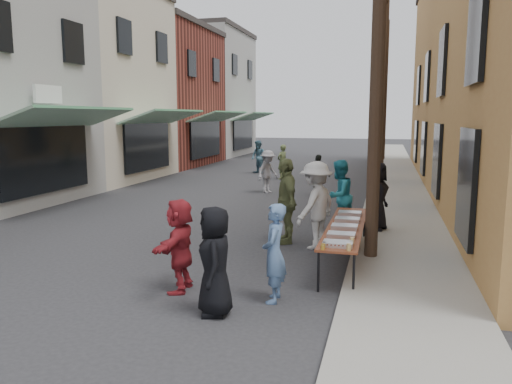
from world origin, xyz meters
The scene contains 27 objects.
ground centered at (0.00, 0.00, 0.00)m, with size 120.00×120.00×0.00m, color #28282B.
sidewalk centered at (5.00, 15.00, 0.05)m, with size 2.20×60.00×0.10m, color gray.
storefront_row centered at (-10.00, 14.96, 4.12)m, with size 8.00×37.00×9.00m.
utility_pole_near centered at (4.30, 3.00, 4.50)m, with size 0.26×0.26×9.00m, color #2D2116.
utility_pole_mid centered at (4.30, 15.00, 4.50)m, with size 0.26×0.26×9.00m, color #2D2116.
utility_pole_far centered at (4.30, 27.00, 4.50)m, with size 0.26×0.26×9.00m, color #2D2116.
serving_table centered at (3.80, 2.76, 0.71)m, with size 0.70×4.00×0.75m.
catering_tray_sausage centered at (3.80, 1.11, 0.79)m, with size 0.50×0.33×0.08m, color maroon.
catering_tray_foil_b centered at (3.80, 1.76, 0.79)m, with size 0.50×0.33×0.08m, color #B2B2B7.
catering_tray_buns centered at (3.80, 2.46, 0.79)m, with size 0.50×0.33×0.08m, color tan.
catering_tray_foil_d centered at (3.80, 3.16, 0.79)m, with size 0.50×0.33×0.08m, color #B2B2B7.
catering_tray_buns_end centered at (3.80, 3.86, 0.79)m, with size 0.50×0.33×0.08m, color tan.
condiment_jar_a centered at (3.58, 0.81, 0.79)m, with size 0.07×0.07×0.08m, color #A57F26.
condiment_jar_b centered at (3.58, 0.91, 0.79)m, with size 0.07×0.07×0.08m, color #A57F26.
condiment_jar_c centered at (3.58, 1.01, 0.79)m, with size 0.07×0.07×0.08m, color #A57F26.
cup_stack centered at (4.00, 0.86, 0.81)m, with size 0.08×0.08×0.12m, color tan.
guest_front_a centered at (2.15, -0.45, 0.82)m, with size 0.80×0.52×1.63m, color black.
guest_front_b centered at (2.88, 0.28, 0.79)m, with size 0.58×0.38×1.58m, color #5576A5.
guest_front_c centered at (3.40, 5.51, 0.91)m, with size 0.89×0.69×1.83m, color teal.
guest_front_d centered at (3.06, 3.67, 0.97)m, with size 1.26×0.72×1.95m, color beige.
guest_front_e centered at (2.34, 4.00, 0.99)m, with size 1.16×0.48×1.97m, color #60683C.
guest_queue_back centered at (1.24, 0.37, 0.79)m, with size 1.46×0.47×1.57m, color maroon.
server centered at (4.35, 5.49, 0.95)m, with size 0.83×0.54×1.70m, color black.
passerby_left centered at (0.15, 11.35, 0.82)m, with size 1.06×0.61×1.64m, color gray.
passerby_mid centered at (2.15, 11.03, 0.77)m, with size 0.90×0.38×1.54m, color black.
passerby_right centered at (-0.15, 15.55, 0.81)m, with size 0.59×0.39×1.62m, color #56653A.
passerby_far centered at (-1.81, 17.53, 0.85)m, with size 0.83×0.64×1.70m, color #467188.
Camera 1 is at (4.54, -7.15, 2.92)m, focal length 35.00 mm.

